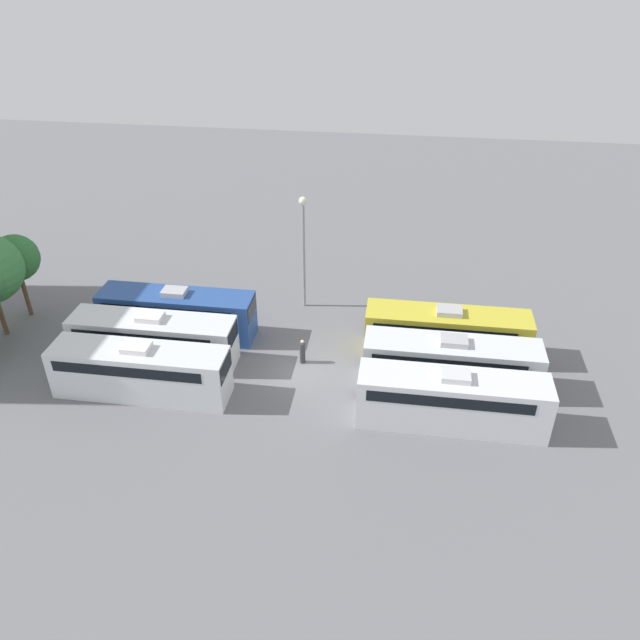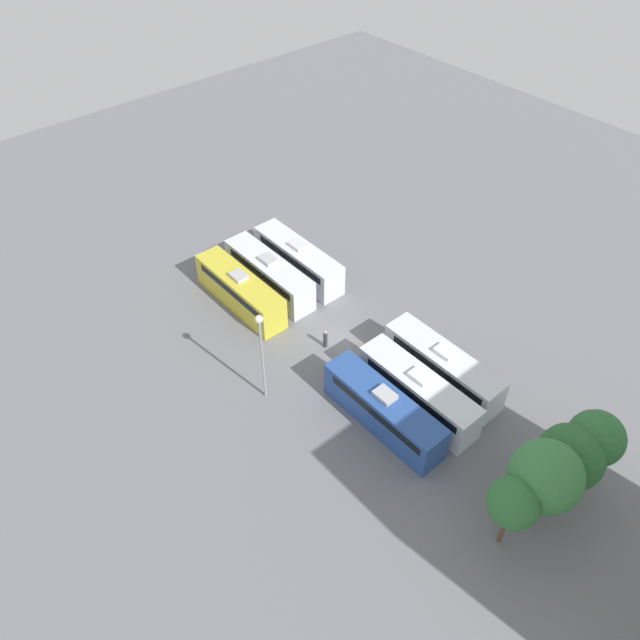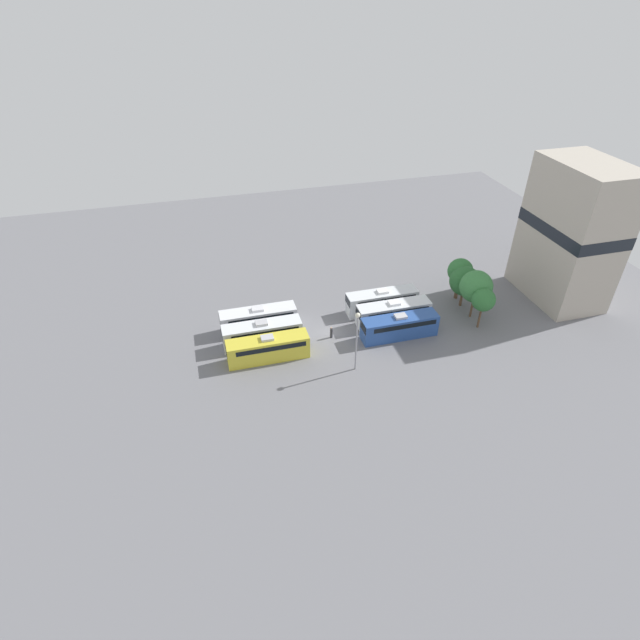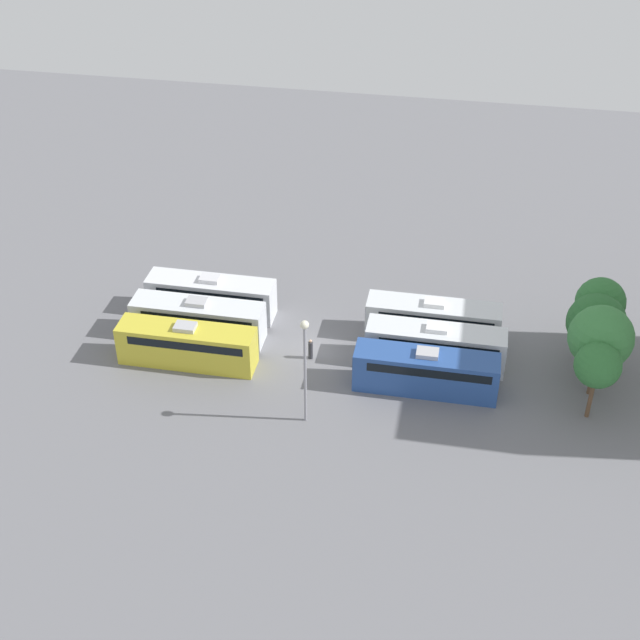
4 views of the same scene
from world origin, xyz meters
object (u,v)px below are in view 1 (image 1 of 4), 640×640
bus_5 (177,312)px  light_pole (304,235)px  bus_3 (140,370)px  tree_3 (15,258)px  bus_4 (153,338)px  worker_person (303,352)px  bus_0 (452,399)px  bus_2 (446,332)px  bus_1 (451,363)px

bus_5 → light_pole: (5.02, -8.01, 4.00)m
bus_3 → tree_3: size_ratio=1.70×
bus_4 → worker_person: bus_4 is taller
bus_0 → tree_3: bearing=75.6°
worker_person → tree_3: tree_3 is taller
worker_person → light_pole: (7.19, 1.06, 4.92)m
bus_2 → tree_3: bearing=88.4°
bus_2 → bus_3: size_ratio=1.00×
bus_1 → light_pole: 13.86m
bus_3 → light_pole: 14.69m
tree_3 → bus_2: bearing=-91.6°
bus_1 → bus_0: bearing=179.2°
light_pole → tree_3: size_ratio=1.37×
bus_1 → worker_person: bearing=82.9°
bus_1 → light_pole: bearing=51.1°
tree_3 → light_pole: bearing=-78.2°
bus_1 → bus_3: bearing=100.3°
bus_0 → bus_2: 6.87m
bus_3 → bus_2: bearing=-69.6°
worker_person → tree_3: bearing=81.5°
bus_0 → tree_3: (7.70, 29.90, 2.84)m
bus_2 → bus_3: bearing=110.4°
bus_0 → tree_3: size_ratio=1.70×
bus_2 → light_pole: bearing=64.1°
bus_2 → bus_0: bearing=-179.1°
bus_0 → bus_2: bearing=0.9°
bus_5 → bus_2: bearing=-89.7°
bus_3 → worker_person: (4.48, -9.03, -0.93)m
bus_1 → bus_4: bearing=89.9°
bus_1 → bus_2: bearing=2.7°
bus_2 → bus_4: same height
bus_0 → bus_3: size_ratio=1.00×
light_pole → bus_3: bearing=145.6°
bus_1 → tree_3: 30.38m
bus_0 → worker_person: bus_0 is taller
bus_0 → bus_1: same height
bus_5 → tree_3: 12.00m
bus_1 → bus_4: size_ratio=1.00×
bus_2 → light_pole: 11.98m
bus_2 → bus_1: bearing=-177.3°
bus_4 → tree_3: bearing=69.4°
bus_1 → light_pole: light_pole is taller
worker_person → tree_3: (3.09, 20.68, 3.76)m
bus_0 → bus_4: size_ratio=1.00×
worker_person → bus_1: bearing=-97.1°
bus_2 → worker_person: bus_2 is taller
bus_0 → bus_2: (6.87, 0.11, 0.00)m
bus_0 → bus_1: size_ratio=1.00×
bus_0 → bus_1: bearing=-0.8°
bus_4 → bus_3: bearing=-172.1°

